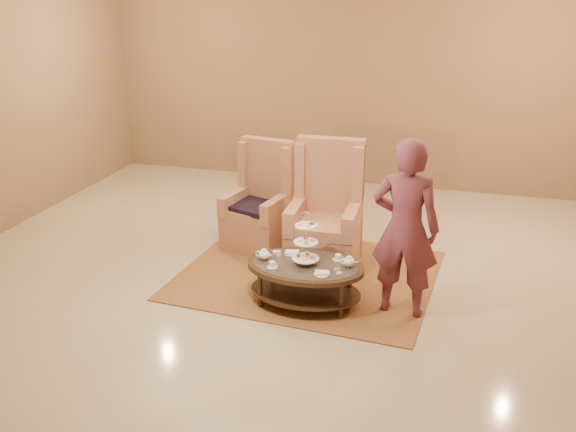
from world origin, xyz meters
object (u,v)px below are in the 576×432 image
(tea_table, at_px, (305,271))
(armchair_left, at_px, (261,210))
(person, at_px, (405,229))
(armchair_right, at_px, (326,224))

(tea_table, height_order, armchair_left, armchair_left)
(armchair_left, distance_m, person, 2.31)
(armchair_right, xyz_separation_m, person, (0.98, -0.94, 0.41))
(armchair_right, bearing_deg, armchair_left, 157.62)
(tea_table, height_order, armchair_right, armchair_right)
(person, bearing_deg, armchair_right, -39.64)
(tea_table, xyz_separation_m, armchair_right, (-0.03, 1.03, 0.12))
(armchair_left, bearing_deg, armchair_right, -9.90)
(armchair_left, bearing_deg, tea_table, -45.28)
(armchair_right, bearing_deg, person, -45.86)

